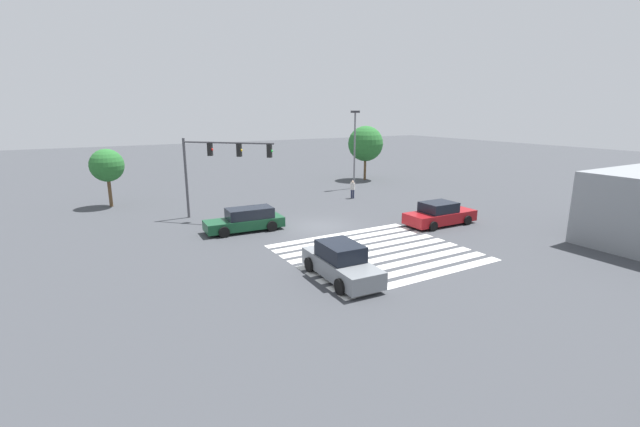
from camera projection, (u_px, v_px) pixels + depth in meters
ground_plane at (320, 227)px, 27.66m from camera, size 152.66×152.66×0.00m
crosswalk_markings at (377, 252)px, 22.61m from camera, size 9.42×8.20×0.01m
traffic_signal_mast at (217, 160)px, 28.47m from camera, size 4.73×4.73×5.51m
car_0 at (341, 263)px, 18.95m from camera, size 2.14×4.71×1.63m
car_1 at (246, 220)px, 26.56m from camera, size 4.92×2.12×1.44m
car_3 at (440, 214)px, 28.00m from camera, size 4.90×2.19×1.52m
pedestrian at (353, 189)px, 36.34m from camera, size 0.41×0.41×1.53m
street_light_pole_a at (355, 142)px, 40.22m from camera, size 0.80×0.36×7.29m
tree_corner_a at (107, 166)px, 32.67m from camera, size 2.51×2.51×4.49m
tree_corner_b at (366, 144)px, 45.47m from camera, size 3.72×3.72×5.74m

